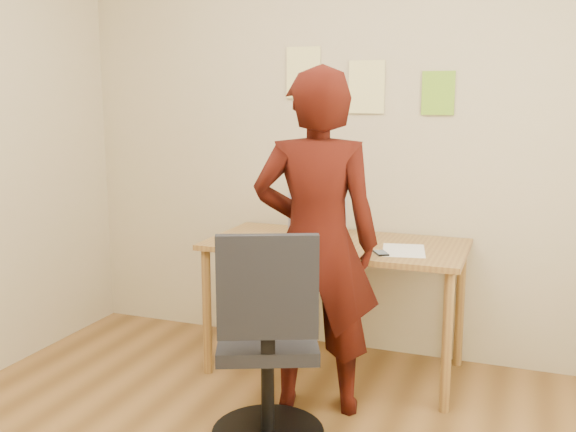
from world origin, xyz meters
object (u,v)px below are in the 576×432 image
at_px(desk, 336,257).
at_px(laptop, 318,230).
at_px(office_chair, 268,355).
at_px(person, 316,244).
at_px(phone, 381,253).

height_order(desk, laptop, laptop).
distance_m(desk, office_chair, 0.92).
relative_size(office_chair, person, 0.59).
relative_size(desk, phone, 11.30).
bearing_deg(laptop, desk, -39.80).
xyz_separation_m(desk, person, (0.04, -0.47, 0.18)).
bearing_deg(phone, desk, 117.76).
relative_size(phone, person, 0.07).
bearing_deg(person, desk, -99.69).
bearing_deg(office_chair, person, 55.65).
height_order(laptop, phone, laptop).
bearing_deg(phone, office_chair, -145.09).
xyz_separation_m(phone, person, (-0.25, -0.28, 0.09)).
height_order(desk, person, person).
bearing_deg(phone, person, -161.28).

